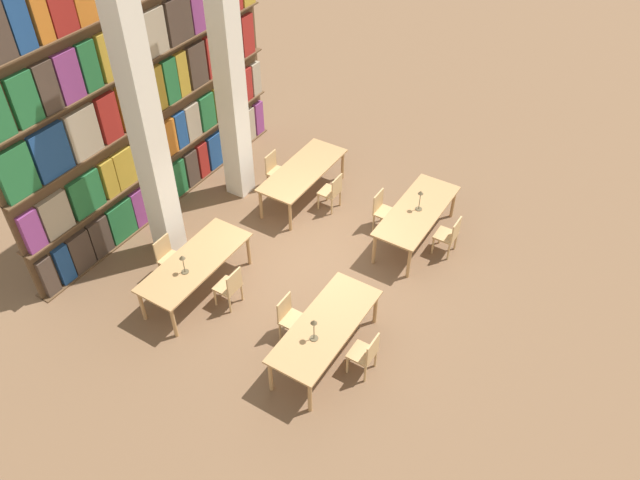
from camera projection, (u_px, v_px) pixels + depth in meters
name	position (u px, v px, depth m)	size (l,w,h in m)	color
ground_plane	(314.00, 263.00, 12.40)	(40.00, 40.00, 0.00)	brown
bookshelf_bank	(148.00, 92.00, 12.09)	(7.03, 0.35, 5.50)	brown
pillar_left	(144.00, 121.00, 10.72)	(0.46, 0.46, 6.00)	silver
pillar_center	(228.00, 68.00, 12.19)	(0.46, 0.46, 6.00)	silver
reading_table_0	(326.00, 327.00, 10.28)	(2.32, 0.91, 0.77)	tan
chair_0	(366.00, 353.00, 10.17)	(0.42, 0.40, 0.87)	tan
chair_1	(290.00, 317.00, 10.74)	(0.42, 0.40, 0.87)	tan
desk_lamp_0	(314.00, 326.00, 9.81)	(0.14, 0.14, 0.45)	brown
reading_table_1	(417.00, 213.00, 12.50)	(2.32, 0.91, 0.77)	tan
chair_2	(449.00, 235.00, 12.34)	(0.42, 0.40, 0.87)	tan
chair_3	(383.00, 210.00, 12.92)	(0.42, 0.40, 0.87)	tan
desk_lamp_1	(420.00, 197.00, 12.25)	(0.14, 0.14, 0.46)	brown
reading_table_2	(195.00, 264.00, 11.40)	(2.32, 0.91, 0.77)	tan
chair_4	(230.00, 286.00, 11.29)	(0.42, 0.40, 0.87)	tan
chair_5	(169.00, 257.00, 11.87)	(0.42, 0.40, 0.87)	tan
desk_lamp_2	(183.00, 261.00, 10.95)	(0.14, 0.14, 0.41)	brown
reading_table_3	(303.00, 172.00, 13.53)	(2.32, 0.91, 0.77)	tan
chair_6	(332.00, 191.00, 13.39)	(0.42, 0.40, 0.87)	tan
chair_7	(276.00, 170.00, 13.97)	(0.42, 0.40, 0.87)	tan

